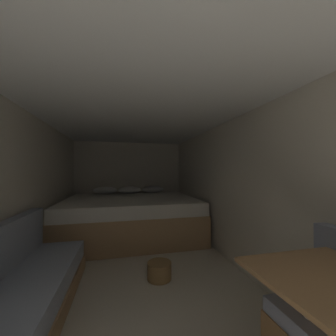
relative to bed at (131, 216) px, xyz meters
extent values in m
plane|color=beige|center=(0.00, -1.62, -0.38)|extent=(7.34, 7.34, 0.00)
cube|color=beige|center=(0.00, 1.08, 0.62)|extent=(2.71, 0.05, 2.00)
cube|color=beige|center=(-1.33, -1.62, 0.62)|extent=(0.05, 5.34, 2.00)
cube|color=beige|center=(1.33, -1.62, 0.62)|extent=(0.05, 5.34, 2.00)
cube|color=white|center=(0.00, -1.62, 1.65)|extent=(2.71, 5.34, 0.05)
cube|color=tan|center=(0.00, -0.02, -0.12)|extent=(2.49, 2.04, 0.53)
cube|color=white|center=(0.00, -0.02, 0.26)|extent=(2.45, 2.00, 0.21)
ellipsoid|color=white|center=(-0.56, 0.78, 0.45)|extent=(0.54, 0.33, 0.17)
ellipsoid|color=white|center=(0.56, 0.78, 0.45)|extent=(0.54, 0.33, 0.17)
ellipsoid|color=white|center=(0.00, 0.78, 0.45)|extent=(0.54, 0.33, 0.17)
cylinder|color=silver|center=(0.86, -3.12, -0.02)|extent=(0.05, 0.05, 0.73)
cylinder|color=olive|center=(0.25, -1.73, -0.29)|extent=(0.29, 0.29, 0.19)
camera|label=1|loc=(-0.20, -4.06, 0.90)|focal=21.21mm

